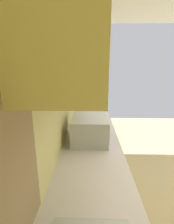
# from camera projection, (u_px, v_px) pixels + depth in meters

# --- Properties ---
(wall_back) EXTENTS (4.43, 0.12, 2.70)m
(wall_back) POSITION_uv_depth(u_px,v_px,m) (62.00, 99.00, 1.94)
(wall_back) COLOR #DED07B
(wall_back) RESTS_ON ground_plane
(counter_run) EXTENTS (3.49, 0.64, 0.91)m
(counter_run) POSITION_uv_depth(u_px,v_px,m) (91.00, 184.00, 1.79)
(counter_run) COLOR #E4D575
(counter_run) RESTS_ON ground_plane
(upper_cabinets) EXTENTS (2.04, 0.35, 0.58)m
(upper_cabinets) POSITION_uv_depth(u_px,v_px,m) (78.00, 49.00, 1.41)
(upper_cabinets) COLOR #EAD376
(window_back_wall) EXTENTS (0.55, 0.02, 0.70)m
(window_back_wall) POSITION_uv_depth(u_px,v_px,m) (5.00, 187.00, 0.54)
(window_back_wall) COLOR #997A4C
(oven_range) EXTENTS (0.63, 0.66, 1.09)m
(oven_range) POSITION_uv_depth(u_px,v_px,m) (92.00, 122.00, 3.76)
(oven_range) COLOR black
(oven_range) RESTS_ON ground_plane
(microwave) EXTENTS (0.50, 0.40, 0.28)m
(microwave) POSITION_uv_depth(u_px,v_px,m) (90.00, 128.00, 1.82)
(microwave) COLOR #B7BABF
(microwave) RESTS_ON counter_run
(bowl) EXTENTS (0.18, 0.18, 0.04)m
(bowl) POSITION_uv_depth(u_px,v_px,m) (99.00, 122.00, 2.37)
(bowl) COLOR #D84C47
(bowl) RESTS_ON counter_run
(kettle) EXTENTS (0.19, 0.14, 0.15)m
(kettle) POSITION_uv_depth(u_px,v_px,m) (98.00, 114.00, 2.66)
(kettle) COLOR black
(kettle) RESTS_ON counter_run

